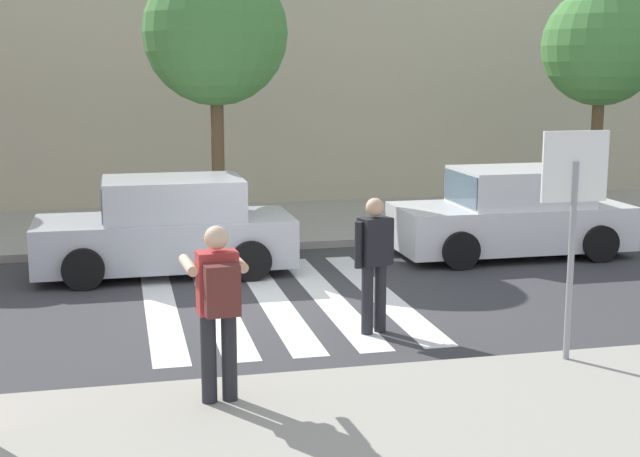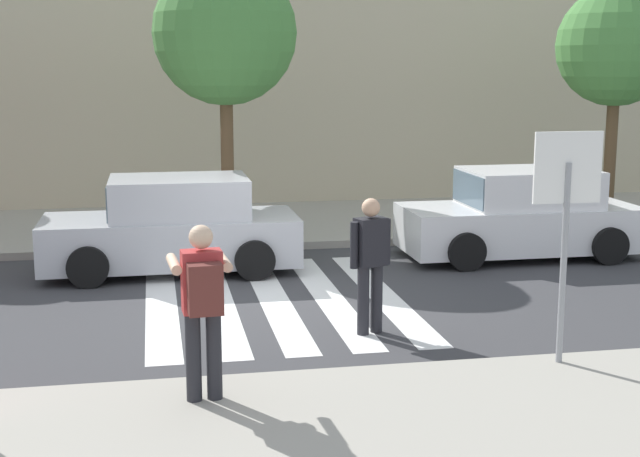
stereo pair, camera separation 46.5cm
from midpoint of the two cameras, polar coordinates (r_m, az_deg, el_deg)
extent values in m
plane|color=#38383A|center=(12.69, -1.79, -4.82)|extent=(120.00, 120.00, 0.00)
cube|color=#9E998C|center=(18.48, -4.69, 0.24)|extent=(60.00, 4.80, 0.14)
cube|color=beige|center=(22.57, -6.01, 10.04)|extent=(56.00, 4.00, 6.38)
cube|color=silver|center=(12.74, -9.08, -4.87)|extent=(0.44, 5.20, 0.01)
cube|color=silver|center=(12.78, -5.48, -4.73)|extent=(0.44, 5.20, 0.01)
cube|color=silver|center=(12.88, -1.93, -4.58)|extent=(0.44, 5.20, 0.01)
cube|color=silver|center=(13.02, 1.57, -4.41)|extent=(0.44, 5.20, 0.01)
cube|color=silver|center=(13.21, 4.97, -4.22)|extent=(0.44, 5.20, 0.01)
cylinder|color=gray|center=(9.97, 16.62, -2.22)|extent=(0.07, 0.07, 2.19)
cube|color=white|center=(9.81, 16.90, 3.75)|extent=(0.76, 0.03, 0.76)
cube|color=red|center=(9.83, 16.85, 3.76)|extent=(0.66, 0.02, 0.66)
cylinder|color=#232328|center=(8.69, -6.58, -8.17)|extent=(0.15, 0.15, 0.88)
cylinder|color=#232328|center=(8.72, -5.26, -8.08)|extent=(0.15, 0.15, 0.88)
cube|color=#B73333|center=(8.50, -6.01, -3.39)|extent=(0.40, 0.27, 0.60)
sphere|color=beige|center=(8.41, -6.07, -0.55)|extent=(0.23, 0.23, 0.23)
cylinder|color=beige|center=(8.65, -7.83, -2.27)|extent=(0.14, 0.59, 0.10)
cylinder|color=beige|center=(8.72, -4.69, -2.10)|extent=(0.14, 0.59, 0.10)
cube|color=black|center=(8.85, -6.43, -1.75)|extent=(0.15, 0.11, 0.10)
cube|color=#5B2823|center=(8.29, -5.76, -3.90)|extent=(0.33, 0.22, 0.48)
cylinder|color=#232328|center=(11.18, 3.98, -4.63)|extent=(0.15, 0.15, 0.88)
cylinder|color=#232328|center=(11.29, 4.83, -4.49)|extent=(0.15, 0.15, 0.88)
cube|color=black|center=(11.06, 4.46, -0.86)|extent=(0.44, 0.35, 0.60)
sphere|color=tan|center=(10.98, 4.49, 1.34)|extent=(0.23, 0.23, 0.23)
cylinder|color=black|center=(10.93, 3.42, -1.08)|extent=(0.10, 0.10, 0.58)
cylinder|color=black|center=(11.20, 5.47, -0.83)|extent=(0.10, 0.10, 0.58)
cube|color=#B7BABF|center=(14.67, -8.63, -0.71)|extent=(4.10, 1.70, 0.76)
cube|color=#B7BABF|center=(14.56, -8.11, 2.01)|extent=(2.20, 1.56, 0.64)
cube|color=slate|center=(14.55, -12.32, 1.87)|extent=(0.10, 1.50, 0.54)
cube|color=slate|center=(14.63, -4.31, 2.13)|extent=(0.10, 1.50, 0.51)
cylinder|color=black|center=(13.90, -13.71, -2.40)|extent=(0.64, 0.22, 0.64)
cylinder|color=black|center=(15.56, -13.41, -1.02)|extent=(0.64, 0.22, 0.64)
cylinder|color=black|center=(13.98, -3.25, -2.04)|extent=(0.64, 0.22, 0.64)
cylinder|color=black|center=(15.64, -4.07, -0.70)|extent=(0.64, 0.22, 0.64)
cube|color=white|center=(16.04, 13.42, 0.08)|extent=(4.10, 1.70, 0.76)
cube|color=white|center=(16.00, 14.02, 2.56)|extent=(2.20, 1.56, 0.64)
cube|color=slate|center=(15.58, 10.43, 2.50)|extent=(0.10, 1.50, 0.54)
cube|color=slate|center=(16.43, 17.10, 2.61)|extent=(0.10, 1.50, 0.51)
cylinder|color=black|center=(14.83, 10.23, -1.46)|extent=(0.64, 0.22, 0.64)
cylinder|color=black|center=(16.40, 8.12, -0.26)|extent=(0.64, 0.22, 0.64)
cylinder|color=black|center=(15.91, 18.82, -1.05)|extent=(0.64, 0.22, 0.64)
cylinder|color=black|center=(17.38, 16.08, 0.04)|extent=(0.64, 0.22, 0.64)
cylinder|color=brown|center=(16.65, -5.15, 4.52)|extent=(0.24, 0.24, 2.98)
sphere|color=#47843D|center=(16.57, -5.28, 12.37)|extent=(2.62, 2.62, 2.62)
cylinder|color=brown|center=(19.20, 18.75, 4.60)|extent=(0.24, 0.24, 2.84)
sphere|color=#47843D|center=(19.12, 19.14, 10.99)|extent=(2.40, 2.40, 2.40)
camera|label=1|loc=(0.23, -88.92, 0.20)|focal=50.00mm
camera|label=2|loc=(0.23, 91.08, -0.20)|focal=50.00mm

